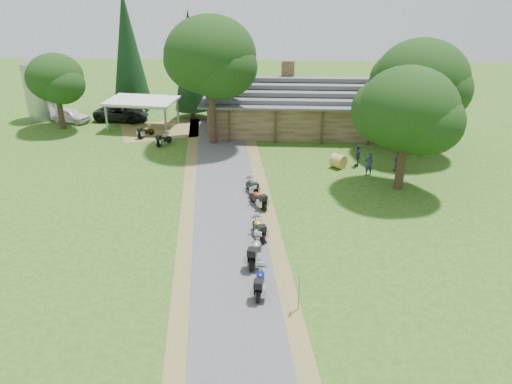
# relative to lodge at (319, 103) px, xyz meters

# --- Properties ---
(ground) EXTENTS (120.00, 120.00, 0.00)m
(ground) POSITION_rel_lodge_xyz_m (-6.00, -24.00, -2.45)
(ground) COLOR #2E5217
(ground) RESTS_ON ground
(driveway) EXTENTS (51.95, 51.95, 0.00)m
(driveway) POSITION_rel_lodge_xyz_m (-6.50, -20.00, -2.45)
(driveway) COLOR #4F4F52
(driveway) RESTS_ON ground
(lodge) EXTENTS (21.40, 9.40, 4.90)m
(lodge) POSITION_rel_lodge_xyz_m (0.00, 0.00, 0.00)
(lodge) COLOR brown
(lodge) RESTS_ON ground
(silo) EXTENTS (3.14, 3.14, 6.01)m
(silo) POSITION_rel_lodge_xyz_m (-27.54, 2.14, 0.56)
(silo) COLOR gray
(silo) RESTS_ON ground
(carport) EXTENTS (6.77, 4.92, 2.74)m
(carport) POSITION_rel_lodge_xyz_m (-16.60, -0.64, -1.08)
(carport) COLOR silver
(carport) RESTS_ON ground
(car_white_sedan) EXTENTS (3.71, 5.57, 1.72)m
(car_white_sedan) POSITION_rel_lodge_xyz_m (-24.35, 0.89, -1.59)
(car_white_sedan) COLOR white
(car_white_sedan) RESTS_ON ground
(car_dark_suv) EXTENTS (2.98, 5.99, 2.22)m
(car_dark_suv) POSITION_rel_lodge_xyz_m (-19.42, 1.60, -1.34)
(car_dark_suv) COLOR black
(car_dark_suv) RESTS_ON ground
(motorcycle_row_a) EXTENTS (0.74, 1.97, 1.33)m
(motorcycle_row_a) POSITION_rel_lodge_xyz_m (-4.39, -26.22, -1.79)
(motorcycle_row_a) COLOR navy
(motorcycle_row_a) RESTS_ON ground
(motorcycle_row_b) EXTENTS (1.03, 2.23, 1.47)m
(motorcycle_row_b) POSITION_rel_lodge_xyz_m (-4.73, -23.58, -1.72)
(motorcycle_row_b) COLOR #999BA0
(motorcycle_row_b) RESTS_ON ground
(motorcycle_row_c) EXTENTS (1.19, 1.95, 1.27)m
(motorcycle_row_c) POSITION_rel_lodge_xyz_m (-4.69, -20.94, -1.82)
(motorcycle_row_c) COLOR #D4AD07
(motorcycle_row_c) RESTS_ON ground
(motorcycle_row_d) EXTENTS (1.47, 1.87, 1.25)m
(motorcycle_row_d) POSITION_rel_lodge_xyz_m (-4.91, -17.02, -1.83)
(motorcycle_row_d) COLOR #B93010
(motorcycle_row_d) RESTS_ON ground
(motorcycle_row_e) EXTENTS (1.24, 1.80, 1.18)m
(motorcycle_row_e) POSITION_rel_lodge_xyz_m (-5.43, -15.03, -1.86)
(motorcycle_row_e) COLOR black
(motorcycle_row_e) RESTS_ON ground
(motorcycle_carport_a) EXTENTS (1.38, 1.72, 1.16)m
(motorcycle_carport_a) POSITION_rel_lodge_xyz_m (-15.73, -3.37, -1.87)
(motorcycle_carport_a) COLOR #CEC612
(motorcycle_carport_a) RESTS_ON ground
(motorcycle_carport_b) EXTENTS (1.28, 1.75, 1.16)m
(motorcycle_carport_b) POSITION_rel_lodge_xyz_m (-13.61, -5.42, -1.87)
(motorcycle_carport_b) COLOR gray
(motorcycle_carport_b) RESTS_ON ground
(person_a) EXTENTS (0.65, 0.53, 2.03)m
(person_a) POSITION_rel_lodge_xyz_m (3.02, -11.28, -1.43)
(person_a) COLOR #2D3454
(person_a) RESTS_ON ground
(person_b) EXTENTS (0.61, 0.50, 1.90)m
(person_b) POSITION_rel_lodge_xyz_m (5.28, -10.35, -1.50)
(person_b) COLOR #2D3454
(person_b) RESTS_ON ground
(person_c) EXTENTS (0.51, 0.64, 2.02)m
(person_c) POSITION_rel_lodge_xyz_m (2.45, -9.52, -1.44)
(person_c) COLOR #2D3454
(person_c) RESTS_ON ground
(hay_bale) EXTENTS (1.43, 1.43, 1.06)m
(hay_bale) POSITION_rel_lodge_xyz_m (0.93, -9.93, -1.92)
(hay_bale) COLOR #A98C3E
(hay_bale) RESTS_ON ground
(sign_post) EXTENTS (0.34, 0.06, 1.89)m
(sign_post) POSITION_rel_lodge_xyz_m (-2.57, -27.45, -1.51)
(sign_post) COLOR gray
(sign_post) RESTS_ON ground
(oak_lodge_left) EXTENTS (7.55, 7.55, 12.18)m
(oak_lodge_left) POSITION_rel_lodge_xyz_m (-9.42, -4.69, 3.64)
(oak_lodge_left) COLOR black
(oak_lodge_left) RESTS_ON ground
(oak_lodge_right) EXTENTS (7.37, 7.37, 9.79)m
(oak_lodge_right) POSITION_rel_lodge_xyz_m (7.46, -5.93, 2.45)
(oak_lodge_right) COLOR black
(oak_lodge_right) RESTS_ON ground
(oak_driveway) EXTENTS (6.56, 6.56, 9.21)m
(oak_driveway) POSITION_rel_lodge_xyz_m (4.75, -13.64, 2.16)
(oak_driveway) COLOR black
(oak_driveway) RESTS_ON ground
(oak_silo) EXTENTS (5.14, 5.14, 7.82)m
(oak_silo) POSITION_rel_lodge_xyz_m (-24.27, -1.24, 1.46)
(oak_silo) COLOR black
(oak_silo) RESTS_ON ground
(cedar_near) EXTENTS (3.46, 3.46, 10.47)m
(cedar_near) POSITION_rel_lodge_xyz_m (-12.49, 3.00, 2.78)
(cedar_near) COLOR black
(cedar_near) RESTS_ON ground
(cedar_far) EXTENTS (3.85, 3.85, 12.14)m
(cedar_far) POSITION_rel_lodge_xyz_m (-19.31, 5.61, 3.62)
(cedar_far) COLOR black
(cedar_far) RESTS_ON ground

